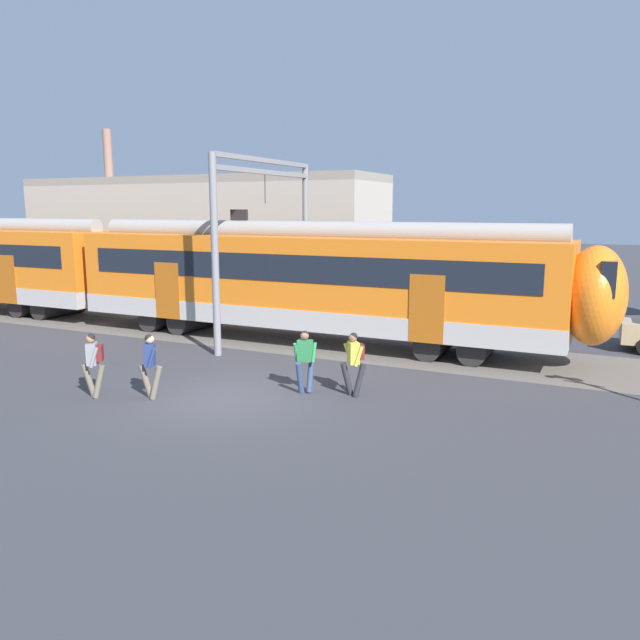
# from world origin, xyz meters

# --- Properties ---
(ground_plane) EXTENTS (160.00, 160.00, 0.00)m
(ground_plane) POSITION_xyz_m (0.00, 0.00, 0.00)
(ground_plane) COLOR #38383D
(track_bed) EXTENTS (80.00, 4.40, 0.01)m
(track_bed) POSITION_xyz_m (-12.39, 7.02, 0.01)
(track_bed) COLOR #605951
(track_bed) RESTS_ON ground
(pedestrian_grey) EXTENTS (0.71, 0.51, 1.67)m
(pedestrian_grey) POSITION_xyz_m (-3.10, -1.39, 0.99)
(pedestrian_grey) COLOR #6B6051
(pedestrian_grey) RESTS_ON ground
(pedestrian_navy) EXTENTS (0.71, 0.50, 1.67)m
(pedestrian_navy) POSITION_xyz_m (-1.74, -0.85, 0.96)
(pedestrian_navy) COLOR #6B6051
(pedestrian_navy) RESTS_ON ground
(pedestrian_green) EXTENTS (0.54, 0.66, 1.67)m
(pedestrian_green) POSITION_xyz_m (1.57, 1.26, 0.96)
(pedestrian_green) COLOR navy
(pedestrian_green) RESTS_ON ground
(pedestrian_yellow) EXTENTS (0.70, 0.51, 1.67)m
(pedestrian_yellow) POSITION_xyz_m (2.81, 1.59, 0.99)
(pedestrian_yellow) COLOR #28282D
(pedestrian_yellow) RESTS_ON ground
(catenary_gantry) EXTENTS (0.24, 6.64, 6.53)m
(catenary_gantry) POSITION_xyz_m (-2.96, 7.02, 4.31)
(catenary_gantry) COLOR gray
(catenary_gantry) RESTS_ON ground
(background_building) EXTENTS (20.36, 5.00, 9.20)m
(background_building) POSITION_xyz_m (-11.96, 15.04, 3.21)
(background_building) COLOR #B2A899
(background_building) RESTS_ON ground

